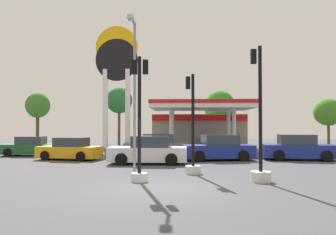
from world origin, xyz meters
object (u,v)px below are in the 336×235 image
object	(u,v)px
tree_3	(328,112)
traffic_signal_0	(260,148)
car_0	(218,149)
traffic_signal_1	(192,146)
station_pole_sign	(117,71)
tree_2	(220,107)
car_5	(30,147)
car_1	(148,151)
tree_0	(38,106)
traffic_signal_2	(140,132)
corner_streetlamp	(134,82)
car_2	(70,150)
tree_1	(119,101)
car_4	(156,146)
car_3	(299,148)

from	to	relation	value
tree_3	traffic_signal_0	bearing A→B (deg)	-117.30
car_0	traffic_signal_1	size ratio (longest dim) A/B	1.04
station_pole_sign	tree_2	bearing A→B (deg)	34.97
tree_2	traffic_signal_1	bearing A→B (deg)	-99.00
car_0	traffic_signal_0	xyz separation A→B (m)	(0.78, -8.38, 0.58)
car_5	car_0	bearing A→B (deg)	-11.49
tree_2	car_1	bearing A→B (deg)	-107.00
car_5	tree_2	bearing A→B (deg)	45.25
car_1	station_pole_sign	bearing A→B (deg)	108.47
car_5	tree_0	size ratio (longest dim) A/B	0.66
car_0	traffic_signal_2	size ratio (longest dim) A/B	0.96
car_1	car_5	world-z (taller)	car_1
tree_0	corner_streetlamp	world-z (taller)	corner_streetlamp
traffic_signal_2	car_5	bearing A→B (deg)	130.18
car_2	tree_3	size ratio (longest dim) A/B	0.79
tree_2	corner_streetlamp	bearing A→B (deg)	-104.22
car_1	car_2	xyz separation A→B (m)	(-5.30, 2.20, -0.08)
traffic_signal_0	traffic_signal_1	distance (m)	3.34
station_pole_sign	traffic_signal_1	world-z (taller)	station_pole_sign
traffic_signal_2	tree_1	bearing A→B (deg)	102.27
station_pole_sign	tree_3	xyz separation A→B (m)	(23.10, 7.31, -3.76)
tree_1	tree_2	distance (m)	11.67
car_0	tree_3	xyz separation A→B (m)	(14.50, 18.20, 3.02)
tree_0	car_4	bearing A→B (deg)	-45.32
car_5	tree_0	world-z (taller)	tree_0
tree_1	traffic_signal_2	bearing A→B (deg)	-77.73
station_pole_sign	tree_0	xyz separation A→B (m)	(-10.65, 6.82, -2.96)
car_1	corner_streetlamp	distance (m)	5.90
station_pole_sign	traffic_signal_1	xyz separation A→B (m)	(6.80, -17.15, -6.25)
traffic_signal_0	car_3	bearing A→B (deg)	63.32
traffic_signal_1	tree_0	distance (m)	29.83
car_0	corner_streetlamp	world-z (taller)	corner_streetlamp
car_1	tree_1	distance (m)	20.25
car_4	car_5	size ratio (longest dim) A/B	1.14
car_1	traffic_signal_1	xyz separation A→B (m)	(2.41, -3.99, 0.54)
car_0	tree_1	world-z (taller)	tree_1
traffic_signal_0	tree_3	xyz separation A→B (m)	(13.72, 26.58, 2.44)
traffic_signal_1	car_2	bearing A→B (deg)	141.22
traffic_signal_1	tree_1	world-z (taller)	tree_1
car_0	car_5	size ratio (longest dim) A/B	1.18
tree_0	tree_3	bearing A→B (deg)	0.83
tree_0	tree_3	size ratio (longest dim) A/B	1.14
car_0	tree_3	distance (m)	23.47
traffic_signal_0	traffic_signal_2	distance (m)	4.76
car_2	car_3	size ratio (longest dim) A/B	0.89
car_3	car_0	bearing A→B (deg)	-175.76
car_0	tree_2	distance (m)	18.85
car_3	traffic_signal_2	size ratio (longest dim) A/B	0.96
car_2	tree_0	size ratio (longest dim) A/B	0.69
traffic_signal_1	tree_3	bearing A→B (deg)	56.33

